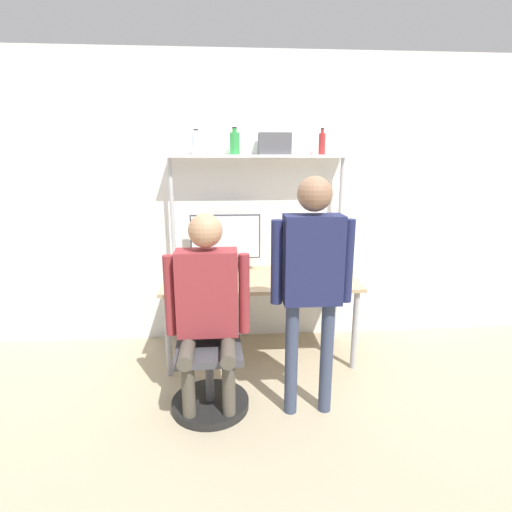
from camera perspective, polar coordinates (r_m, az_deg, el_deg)
ground_plane at (r=3.48m, az=1.13°, el=-16.75°), size 12.00×12.00×0.00m
wall_back at (r=3.86m, az=0.03°, el=7.60°), size 8.00×0.06×2.70m
desk at (r=3.58m, az=0.55°, el=-4.14°), size 1.68×0.79×0.73m
shelf_unit at (r=3.68m, az=0.23°, el=9.59°), size 1.60×0.24×1.80m
monitor at (r=3.69m, az=-4.37°, el=2.29°), size 0.64×0.23×0.53m
laptop at (r=3.37m, az=-6.32°, el=-3.06°), size 0.32×0.23×0.23m
cell_phone at (r=3.34m, az=-1.56°, el=-4.15°), size 0.07×0.15×0.01m
office_chair at (r=3.02m, az=-6.67°, el=-15.66°), size 0.56×0.56×0.93m
person_seated at (r=2.75m, az=-6.99°, el=-6.03°), size 0.58×0.47×1.42m
person_standing at (r=2.65m, az=8.02°, el=-1.82°), size 0.55×0.22×1.66m
bottle_green at (r=3.66m, az=-3.07°, el=15.82°), size 0.09×0.09×0.24m
bottle_clear at (r=3.67m, az=-8.52°, el=15.56°), size 0.09×0.09×0.22m
bottle_red at (r=3.76m, az=9.41°, el=15.59°), size 0.06×0.06×0.23m
storage_box at (r=3.69m, az=2.66°, el=15.72°), size 0.28×0.18×0.19m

